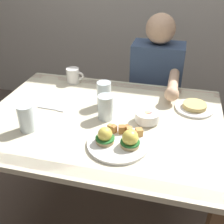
{
  "coord_description": "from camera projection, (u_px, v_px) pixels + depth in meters",
  "views": [
    {
      "loc": [
        0.34,
        -1.12,
        1.48
      ],
      "look_at": [
        0.05,
        0.0,
        0.78
      ],
      "focal_mm": 43.65,
      "sensor_mm": 36.0,
      "label": 1
    }
  ],
  "objects": [
    {
      "name": "eggs_benedict_plate",
      "position": [
        119.0,
        140.0,
        1.18
      ],
      "size": [
        0.27,
        0.27,
        0.09
      ],
      "color": "white",
      "rests_on": "dining_table"
    },
    {
      "name": "water_glass_extra",
      "position": [
        27.0,
        119.0,
        1.26
      ],
      "size": [
        0.08,
        0.08,
        0.13
      ],
      "color": "silver",
      "rests_on": "dining_table"
    },
    {
      "name": "side_plate",
      "position": [
        194.0,
        107.0,
        1.45
      ],
      "size": [
        0.2,
        0.2,
        0.04
      ],
      "color": "white",
      "rests_on": "dining_table"
    },
    {
      "name": "water_glass_far",
      "position": [
        106.0,
        108.0,
        1.35
      ],
      "size": [
        0.08,
        0.08,
        0.13
      ],
      "color": "silver",
      "rests_on": "dining_table"
    },
    {
      "name": "fruit_bowl",
      "position": [
        147.0,
        117.0,
        1.33
      ],
      "size": [
        0.12,
        0.12,
        0.06
      ],
      "color": "white",
      "rests_on": "dining_table"
    },
    {
      "name": "water_glass_near",
      "position": [
        104.0,
        96.0,
        1.45
      ],
      "size": [
        0.08,
        0.08,
        0.14
      ],
      "color": "silver",
      "rests_on": "dining_table"
    },
    {
      "name": "diner_person",
      "position": [
        155.0,
        88.0,
        1.88
      ],
      "size": [
        0.34,
        0.54,
        1.14
      ],
      "color": "#33333D",
      "rests_on": "ground_plane"
    },
    {
      "name": "dining_table",
      "position": [
        103.0,
        134.0,
        1.44
      ],
      "size": [
        1.2,
        0.9,
        0.74
      ],
      "color": "beige",
      "rests_on": "ground_plane"
    },
    {
      "name": "ground_plane",
      "position": [
        104.0,
        214.0,
        1.77
      ],
      "size": [
        6.0,
        6.0,
        0.0
      ],
      "primitive_type": "plane",
      "color": "brown"
    },
    {
      "name": "coffee_mug",
      "position": [
        73.0,
        75.0,
        1.72
      ],
      "size": [
        0.11,
        0.08,
        0.09
      ],
      "color": "white",
      "rests_on": "dining_table"
    },
    {
      "name": "fork",
      "position": [
        53.0,
        109.0,
        1.45
      ],
      "size": [
        0.16,
        0.03,
        0.0
      ],
      "color": "silver",
      "rests_on": "dining_table"
    }
  ]
}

